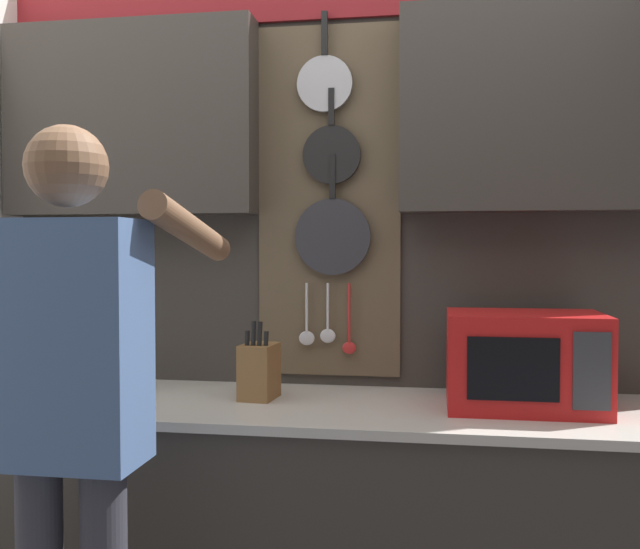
# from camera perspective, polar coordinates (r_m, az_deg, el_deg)

# --- Properties ---
(base_cabinet_counter) EXTENTS (2.46, 0.67, 0.88)m
(base_cabinet_counter) POSITION_cam_1_polar(r_m,az_deg,el_deg) (2.57, -1.05, -19.97)
(base_cabinet_counter) COLOR #38332D
(base_cabinet_counter) RESTS_ON ground_plane
(back_wall_unit) EXTENTS (3.03, 0.20, 2.52)m
(back_wall_unit) POSITION_cam_1_polar(r_m,az_deg,el_deg) (2.68, 0.05, 5.29)
(back_wall_unit) COLOR #38332D
(back_wall_unit) RESTS_ON ground_plane
(microwave) EXTENTS (0.49, 0.36, 0.31)m
(microwave) POSITION_cam_1_polar(r_m,az_deg,el_deg) (2.42, 16.04, -6.62)
(microwave) COLOR red
(microwave) RESTS_ON base_cabinet_counter
(knife_block) EXTENTS (0.12, 0.16, 0.27)m
(knife_block) POSITION_cam_1_polar(r_m,az_deg,el_deg) (2.49, -4.89, -7.67)
(knife_block) COLOR brown
(knife_block) RESTS_ON base_cabinet_counter
(utensil_crock) EXTENTS (0.11, 0.11, 0.29)m
(utensil_crock) POSITION_cam_1_polar(r_m,az_deg,el_deg) (2.68, -16.57, -7.45)
(utensil_crock) COLOR white
(utensil_crock) RESTS_ON base_cabinet_counter
(person) EXTENTS (0.54, 0.67, 1.72)m
(person) POSITION_cam_1_polar(r_m,az_deg,el_deg) (1.99, -19.24, -8.89)
(person) COLOR #383842
(person) RESTS_ON ground_plane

